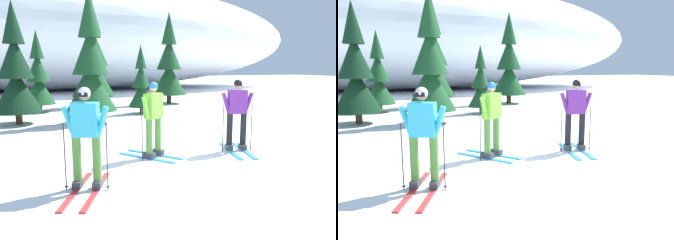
{
  "view_description": "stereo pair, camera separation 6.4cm",
  "coord_description": "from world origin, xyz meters",
  "views": [
    {
      "loc": [
        -2.78,
        -5.71,
        2.08
      ],
      "look_at": [
        -0.11,
        0.64,
        0.95
      ],
      "focal_mm": 34.93,
      "sensor_mm": 36.0,
      "label": 1
    },
    {
      "loc": [
        -2.72,
        -5.74,
        2.08
      ],
      "look_at": [
        -0.11,
        0.64,
        0.95
      ],
      "focal_mm": 34.93,
      "sensor_mm": 36.0,
      "label": 2
    }
  ],
  "objects": [
    {
      "name": "skier_purple_jacket",
      "position": [
        1.88,
        0.98,
        0.94
      ],
      "size": [
        0.88,
        1.69,
        1.77
      ],
      "color": "#2893CC",
      "rests_on": "ground"
    },
    {
      "name": "pine_tree_center_right",
      "position": [
        0.23,
        11.44,
        2.36
      ],
      "size": [
        2.18,
        2.18,
        5.65
      ],
      "color": "#47301E",
      "rests_on": "ground"
    },
    {
      "name": "skier_lime_jacket",
      "position": [
        -0.25,
        1.18,
        0.93
      ],
      "size": [
        1.26,
        1.53,
        1.75
      ],
      "color": "#2893CC",
      "rests_on": "ground"
    },
    {
      "name": "pine_tree_left",
      "position": [
        -3.24,
        7.26,
        1.84
      ],
      "size": [
        1.7,
        1.7,
        4.4
      ],
      "color": "#47301E",
      "rests_on": "ground"
    },
    {
      "name": "snow_ridge_background",
      "position": [
        -0.41,
        25.96,
        4.88
      ],
      "size": [
        48.33,
        19.11,
        9.76
      ],
      "primitive_type": "ellipsoid",
      "color": "white",
      "rests_on": "ground"
    },
    {
      "name": "pine_tree_center_left",
      "position": [
        -2.43,
        10.34,
        1.55
      ],
      "size": [
        1.43,
        1.43,
        3.72
      ],
      "color": "#47301E",
      "rests_on": "ground"
    },
    {
      "name": "pine_tree_far_right",
      "position": [
        4.5,
        11.46,
        2.12
      ],
      "size": [
        1.96,
        1.96,
        5.07
      ],
      "color": "#47301E",
      "rests_on": "ground"
    },
    {
      "name": "pine_tree_right",
      "position": [
        1.75,
        8.15,
        1.27
      ],
      "size": [
        1.17,
        1.17,
        3.03
      ],
      "color": "#47301E",
      "rests_on": "ground"
    },
    {
      "name": "ground_plane",
      "position": [
        0.0,
        0.0,
        0.0
      ],
      "size": [
        120.0,
        120.0,
        0.0
      ],
      "primitive_type": "plane",
      "color": "white"
    },
    {
      "name": "pine_tree_center",
      "position": [
        -0.73,
        6.41,
        1.99
      ],
      "size": [
        1.84,
        1.84,
        4.76
      ],
      "color": "#47301E",
      "rests_on": "ground"
    },
    {
      "name": "skier_cyan_jacket",
      "position": [
        -1.98,
        -0.25,
        0.92
      ],
      "size": [
        1.11,
        1.78,
        1.75
      ],
      "color": "red",
      "rests_on": "ground"
    }
  ]
}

